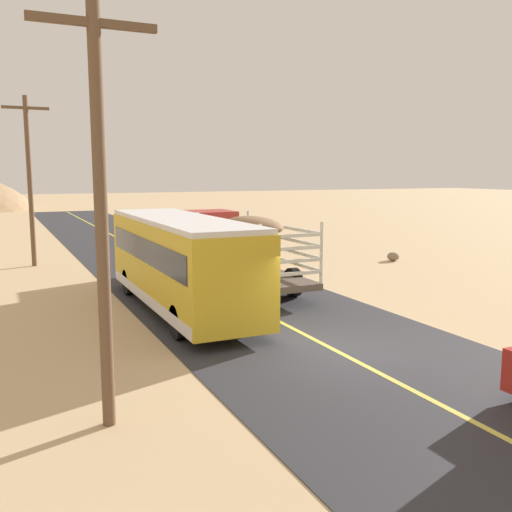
# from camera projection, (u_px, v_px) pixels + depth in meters

# --- Properties ---
(ground_plane) EXTENTS (240.00, 240.00, 0.00)m
(ground_plane) POSITION_uv_depth(u_px,v_px,m) (335.00, 351.00, 15.11)
(ground_plane) COLOR tan
(road_surface) EXTENTS (8.00, 120.00, 0.02)m
(road_surface) POSITION_uv_depth(u_px,v_px,m) (335.00, 351.00, 15.11)
(road_surface) COLOR #2D2D33
(road_surface) RESTS_ON ground
(road_centre_line) EXTENTS (0.16, 117.60, 0.00)m
(road_centre_line) POSITION_uv_depth(u_px,v_px,m) (335.00, 350.00, 15.11)
(road_centre_line) COLOR #D8CC4C
(road_centre_line) RESTS_ON road_surface
(livestock_truck) EXTENTS (2.53, 9.70, 3.02)m
(livestock_truck) POSITION_uv_depth(u_px,v_px,m) (223.00, 239.00, 25.07)
(livestock_truck) COLOR #B2332D
(livestock_truck) RESTS_ON road_surface
(bus) EXTENTS (2.54, 10.00, 3.21)m
(bus) POSITION_uv_depth(u_px,v_px,m) (180.00, 261.00, 19.29)
(bus) COLOR gold
(bus) RESTS_ON road_surface
(power_pole_near) EXTENTS (2.20, 0.24, 7.87)m
(power_pole_near) POSITION_uv_depth(u_px,v_px,m) (101.00, 201.00, 10.12)
(power_pole_near) COLOR brown
(power_pole_near) RESTS_ON ground
(power_pole_mid) EXTENTS (2.20, 0.24, 8.47)m
(power_pole_mid) POSITION_uv_depth(u_px,v_px,m) (29.00, 176.00, 28.22)
(power_pole_mid) COLOR brown
(power_pole_mid) RESTS_ON ground
(boulder_near_shoulder) EXTENTS (0.63, 0.68, 0.47)m
(boulder_near_shoulder) POSITION_uv_depth(u_px,v_px,m) (393.00, 257.00, 30.50)
(boulder_near_shoulder) COLOR #84705B
(boulder_near_shoulder) RESTS_ON ground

